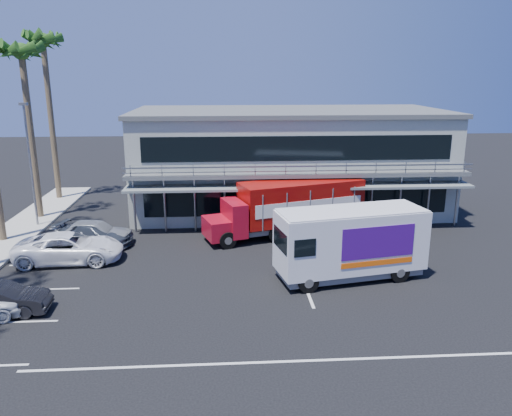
{
  "coord_description": "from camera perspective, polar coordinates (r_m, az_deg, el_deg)",
  "views": [
    {
      "loc": [
        -1.8,
        -21.51,
        9.91
      ],
      "look_at": [
        0.02,
        6.32,
        2.3
      ],
      "focal_mm": 35.0,
      "sensor_mm": 36.0,
      "label": 1
    }
  ],
  "objects": [
    {
      "name": "ground",
      "position": [
        23.75,
        0.95,
        -9.4
      ],
      "size": [
        120.0,
        120.0,
        0.0
      ],
      "primitive_type": "plane",
      "color": "black",
      "rests_on": "ground"
    },
    {
      "name": "parked_car_c",
      "position": [
        28.72,
        -20.55,
        -4.28
      ],
      "size": [
        5.74,
        2.84,
        1.57
      ],
      "primitive_type": "imported",
      "rotation": [
        0.0,
        0.0,
        1.62
      ],
      "color": "white",
      "rests_on": "ground"
    },
    {
      "name": "parked_car_e",
      "position": [
        31.1,
        -17.93,
        -2.63
      ],
      "size": [
        4.54,
        2.14,
        1.5
      ],
      "primitive_type": "imported",
      "rotation": [
        0.0,
        0.0,
        1.49
      ],
      "color": "gray",
      "rests_on": "ground"
    },
    {
      "name": "palm_f",
      "position": [
        42.19,
        -23.09,
        16.22
      ],
      "size": [
        2.8,
        2.8,
        13.25
      ],
      "color": "brown",
      "rests_on": "ground"
    },
    {
      "name": "light_pole_far",
      "position": [
        35.21,
        -24.42,
        5.06
      ],
      "size": [
        0.5,
        0.25,
        8.09
      ],
      "color": "gray",
      "rests_on": "ground"
    },
    {
      "name": "palm_e",
      "position": [
        36.85,
        -25.15,
        14.91
      ],
      "size": [
        2.8,
        2.8,
        12.25
      ],
      "color": "brown",
      "rests_on": "ground"
    },
    {
      "name": "building",
      "position": [
        37.29,
        3.72,
        5.57
      ],
      "size": [
        22.4,
        12.0,
        7.3
      ],
      "color": "gray",
      "rests_on": "ground"
    },
    {
      "name": "parked_car_d",
      "position": [
        30.94,
        -18.0,
        -2.9
      ],
      "size": [
        4.93,
        3.17,
        1.33
      ],
      "primitive_type": "imported",
      "rotation": [
        0.0,
        0.0,
        1.26
      ],
      "color": "#313741",
      "rests_on": "ground"
    },
    {
      "name": "parked_car_b",
      "position": [
        23.92,
        -27.26,
        -9.28
      ],
      "size": [
        4.1,
        1.62,
        1.33
      ],
      "primitive_type": "imported",
      "rotation": [
        0.0,
        0.0,
        1.62
      ],
      "color": "black",
      "rests_on": "ground"
    },
    {
      "name": "white_van",
      "position": [
        24.88,
        10.72,
        -3.87
      ],
      "size": [
        7.56,
        3.83,
        3.52
      ],
      "rotation": [
        0.0,
        0.0,
        0.2
      ],
      "color": "silver",
      "rests_on": "ground"
    },
    {
      "name": "red_truck",
      "position": [
        31.14,
        4.02,
        0.24
      ],
      "size": [
        10.28,
        5.25,
        3.38
      ],
      "rotation": [
        0.0,
        0.0,
        0.31
      ],
      "color": "#A40D1F",
      "rests_on": "ground"
    }
  ]
}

